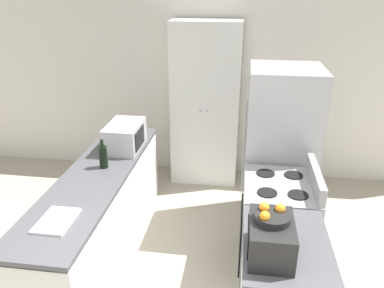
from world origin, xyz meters
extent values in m
cube|color=silver|center=(0.00, 3.37, 1.30)|extent=(7.00, 0.06, 2.60)
cube|color=silver|center=(-0.85, 1.34, 0.42)|extent=(0.58, 2.44, 0.83)
cube|color=#4C4C51|center=(-0.85, 1.34, 0.89)|extent=(0.60, 2.49, 0.04)
cube|color=#4C4C51|center=(0.85, 0.54, 0.89)|extent=(0.60, 0.89, 0.04)
cube|color=silver|center=(0.00, 3.09, 1.07)|extent=(0.88, 0.45, 2.15)
sphere|color=#B2B2B7|center=(-0.04, 2.85, 1.07)|extent=(0.03, 0.03, 0.03)
sphere|color=#B2B2B7|center=(0.04, 2.85, 1.07)|extent=(0.03, 0.03, 0.03)
cube|color=#9E9EA3|center=(0.87, 1.38, 0.45)|extent=(0.64, 0.74, 0.91)
cube|color=black|center=(0.54, 1.38, 0.34)|extent=(0.02, 0.65, 0.50)
cube|color=#9E9EA3|center=(1.16, 1.38, 0.99)|extent=(0.06, 0.71, 0.16)
cylinder|color=black|center=(0.74, 1.20, 0.91)|extent=(0.17, 0.17, 0.01)
cylinder|color=black|center=(0.74, 1.56, 0.91)|extent=(0.17, 0.17, 0.01)
cylinder|color=black|center=(0.99, 1.20, 0.91)|extent=(0.17, 0.17, 0.01)
cylinder|color=black|center=(0.99, 1.56, 0.91)|extent=(0.17, 0.17, 0.01)
cube|color=#A3A3A8|center=(0.91, 2.17, 0.89)|extent=(0.73, 0.75, 1.79)
cylinder|color=gray|center=(0.53, 1.96, 0.98)|extent=(0.02, 0.02, 0.98)
cube|color=#B2B2B7|center=(-0.75, 1.96, 1.04)|extent=(0.34, 0.53, 0.28)
cube|color=black|center=(-0.57, 1.92, 1.04)|extent=(0.01, 0.33, 0.20)
cylinder|color=black|center=(-0.81, 1.48, 1.02)|extent=(0.08, 0.08, 0.22)
cylinder|color=black|center=(-0.81, 1.48, 1.16)|extent=(0.03, 0.03, 0.07)
cube|color=black|center=(0.72, 0.42, 1.03)|extent=(0.29, 0.42, 0.25)
cube|color=black|center=(0.57, 0.42, 1.03)|extent=(0.01, 0.29, 0.15)
cylinder|color=black|center=(0.72, 0.44, 1.18)|extent=(0.23, 0.23, 0.05)
sphere|color=orange|center=(0.77, 0.49, 1.22)|extent=(0.07, 0.07, 0.07)
sphere|color=orange|center=(0.66, 0.49, 1.22)|extent=(0.07, 0.07, 0.07)
sphere|color=orange|center=(0.66, 0.39, 1.22)|extent=(0.07, 0.07, 0.07)
cube|color=silver|center=(-0.85, 0.56, 0.92)|extent=(0.25, 0.35, 0.02)
camera|label=1|loc=(0.49, -1.62, 2.55)|focal=35.00mm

